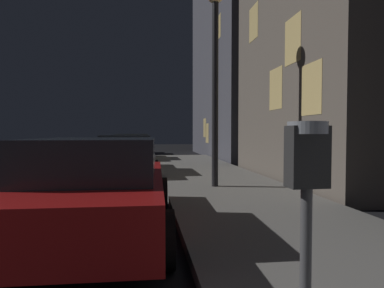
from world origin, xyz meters
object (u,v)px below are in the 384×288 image
Objects in this scene: car_silver at (126,156)px; car_blue at (136,144)px; parking_meter at (307,192)px; car_yellow_cab at (132,148)px; street_lamp at (215,53)px; car_red at (99,188)px.

car_blue is (-0.00, 11.26, 0.01)m from car_silver.
parking_meter is 15.75m from car_yellow_cab.
car_yellow_cab is at bearing 95.26° from parking_meter.
parking_meter is at bearing -84.74° from car_yellow_cab.
car_red is at bearing -127.20° from street_lamp.
parking_meter is at bearing -98.50° from street_lamp.
car_yellow_cab is at bearing -89.98° from car_blue.
street_lamp is (2.41, -14.80, 2.79)m from car_blue.
car_silver is 5.67m from car_yellow_cab.
car_yellow_cab is at bearing 89.99° from car_red.
car_red is (-1.45, 3.29, -0.51)m from parking_meter.
car_silver is at bearing -89.99° from car_yellow_cab.
car_silver is at bearing 89.97° from car_red.
car_red is at bearing -90.00° from car_blue.
car_red is 1.04× the size of car_yellow_cab.
car_silver is (0.00, 6.72, -0.00)m from car_red.
car_red is 0.83× the size of street_lamp.
street_lamp is (0.97, 6.47, 2.29)m from parking_meter.
street_lamp reaches higher than car_silver.
car_red and car_blue have the same top height.
car_blue is at bearing 90.00° from car_red.
car_blue is (0.00, 17.98, 0.01)m from car_red.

